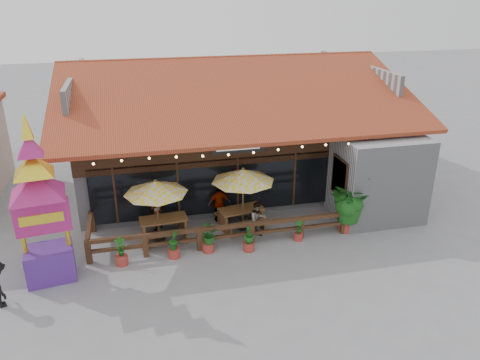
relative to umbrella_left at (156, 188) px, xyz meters
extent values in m
plane|color=gray|center=(3.94, -0.57, -2.25)|extent=(100.00, 100.00, 0.00)
cube|color=#A3A3A8|center=(3.94, 6.43, -0.25)|extent=(14.00, 10.00, 4.00)
cube|color=#3D2113|center=(2.44, 1.35, 0.95)|extent=(11.00, 0.16, 1.60)
cube|color=black|center=(2.44, 1.33, -0.75)|extent=(10.00, 0.12, 2.40)
cube|color=#EBB169|center=(2.44, 1.53, -0.75)|extent=(9.80, 0.05, 2.20)
cube|color=#A3A3A8|center=(9.19, 0.08, -0.45)|extent=(3.50, 2.70, 3.60)
cube|color=red|center=(7.38, -0.07, -0.25)|extent=(0.06, 1.20, 1.50)
cube|color=#3D2113|center=(7.37, -0.07, -0.25)|extent=(0.04, 1.34, 1.64)
cube|color=#AC3E27|center=(3.94, 2.93, 2.65)|extent=(15.50, 7.05, 2.37)
cube|color=#AC3E27|center=(3.94, 9.93, 2.65)|extent=(15.50, 7.05, 2.37)
cube|color=#AC3E27|center=(3.94, 6.43, 3.77)|extent=(15.50, 0.30, 0.12)
cube|color=#A3A3A8|center=(-3.06, 6.43, 2.45)|extent=(0.20, 9.00, 1.80)
cube|color=#A3A3A8|center=(10.94, 6.43, 2.45)|extent=(0.20, 9.00, 1.80)
cube|color=black|center=(3.44, 1.23, 0.95)|extent=(2.20, 0.10, 0.55)
cube|color=silver|center=(3.44, 1.17, 0.95)|extent=(1.80, 0.02, 0.25)
cube|color=#3D2113|center=(-1.56, 1.29, -0.75)|extent=(0.08, 0.08, 2.40)
cube|color=#3D2113|center=(0.94, 1.29, -0.75)|extent=(0.08, 0.08, 2.40)
cube|color=#3D2113|center=(3.44, 1.29, -0.75)|extent=(0.08, 0.08, 2.40)
cube|color=#3D2113|center=(5.94, 1.29, -0.75)|extent=(0.08, 0.08, 2.40)
sphere|color=#EBC281|center=(-2.06, -0.49, 1.30)|extent=(0.09, 0.09, 0.09)
sphere|color=#EBC281|center=(-1.11, -0.49, 1.34)|extent=(0.09, 0.09, 0.09)
sphere|color=#EBC281|center=(-0.16, -0.49, 1.35)|extent=(0.09, 0.09, 0.09)
sphere|color=#EBC281|center=(0.79, -0.49, 1.32)|extent=(0.09, 0.09, 0.09)
sphere|color=#EBC281|center=(1.74, -0.49, 1.28)|extent=(0.09, 0.09, 0.09)
sphere|color=#EBC281|center=(2.69, -0.49, 1.25)|extent=(0.09, 0.09, 0.09)
sphere|color=#EBC281|center=(3.64, -0.49, 1.26)|extent=(0.09, 0.09, 0.09)
sphere|color=#EBC281|center=(4.59, -0.49, 1.30)|extent=(0.09, 0.09, 0.09)
sphere|color=#EBC281|center=(5.54, -0.49, 1.34)|extent=(0.09, 0.09, 0.09)
sphere|color=#EBC281|center=(6.49, -0.49, 1.35)|extent=(0.09, 0.09, 0.09)
sphere|color=#EBC281|center=(7.44, -0.49, 1.32)|extent=(0.09, 0.09, 0.09)
cube|color=#4E311C|center=(-2.56, -1.07, -1.80)|extent=(0.20, 0.20, 0.90)
cube|color=#4E311C|center=(-0.56, -1.07, -1.80)|extent=(0.20, 0.20, 0.90)
cube|color=#4E311C|center=(1.44, -1.07, -1.80)|extent=(0.20, 0.20, 0.90)
cube|color=#4E311C|center=(3.44, -1.07, -1.80)|extent=(0.20, 0.20, 0.90)
cube|color=#4E311C|center=(5.44, -1.07, -1.80)|extent=(0.20, 0.20, 0.90)
cube|color=#4E311C|center=(7.24, -1.07, -1.80)|extent=(0.20, 0.20, 0.90)
cube|color=#4E311C|center=(2.34, -1.07, -1.40)|extent=(9.80, 0.16, 0.14)
cube|color=#4E311C|center=(2.34, -1.07, -1.80)|extent=(9.80, 0.12, 0.12)
cube|color=#4E311C|center=(-2.56, 0.18, -1.40)|extent=(0.16, 2.50, 0.14)
cube|color=#4E311C|center=(-2.56, 1.33, -1.80)|extent=(0.20, 0.20, 0.90)
cylinder|color=brown|center=(0.00, 0.00, -1.04)|extent=(0.06, 0.06, 2.42)
cone|color=yellow|center=(0.00, 0.00, 0.01)|extent=(2.48, 2.48, 0.47)
sphere|color=brown|center=(0.00, 0.00, 0.28)|extent=(0.11, 0.11, 0.11)
cylinder|color=black|center=(0.00, 0.00, -2.22)|extent=(0.46, 0.46, 0.06)
cylinder|color=brown|center=(3.40, 0.19, -0.99)|extent=(0.07, 0.07, 2.52)
cone|color=yellow|center=(3.40, 0.19, 0.11)|extent=(2.52, 2.52, 0.49)
sphere|color=brown|center=(3.40, 0.19, 0.38)|extent=(0.11, 0.11, 0.11)
cylinder|color=black|center=(3.40, 0.19, -2.22)|extent=(0.48, 0.48, 0.07)
cube|color=brown|center=(0.21, 0.13, -1.41)|extent=(1.88, 0.99, 0.07)
cube|color=brown|center=(-0.58, 0.07, -1.83)|extent=(0.15, 0.80, 0.84)
cube|color=brown|center=(1.00, 0.19, -1.83)|extent=(0.15, 0.80, 0.84)
cube|color=brown|center=(0.26, -0.49, -1.75)|extent=(1.84, 0.45, 0.06)
cube|color=brown|center=(0.16, 0.75, -1.75)|extent=(1.84, 0.45, 0.06)
cube|color=brown|center=(3.35, 0.31, -1.42)|extent=(1.91, 1.14, 0.07)
cube|color=brown|center=(2.58, 0.17, -1.84)|extent=(0.23, 0.79, 0.83)
cube|color=brown|center=(4.12, 0.45, -1.84)|extent=(0.23, 0.79, 0.83)
cube|color=brown|center=(3.46, -0.30, -1.76)|extent=(1.82, 0.62, 0.06)
cube|color=brown|center=(3.24, 0.91, -1.76)|extent=(1.82, 0.62, 0.06)
cube|color=#4F2588|center=(-3.73, -1.75, -1.67)|extent=(1.68, 1.36, 1.15)
cube|color=#A81F6A|center=(-3.73, -1.75, 0.06)|extent=(1.75, 0.48, 1.15)
cube|color=yellow|center=(-3.73, -1.88, 0.06)|extent=(1.34, 0.21, 0.34)
cylinder|color=yellow|center=(-4.40, -1.75, -0.13)|extent=(0.15, 0.15, 1.92)
cylinder|color=yellow|center=(-3.06, -1.75, -0.13)|extent=(0.15, 0.15, 1.92)
pyramid|color=#A81F6A|center=(-3.73, -1.75, 1.60)|extent=(2.61, 2.61, 0.77)
pyramid|color=yellow|center=(-3.73, -1.75, 2.23)|extent=(1.85, 1.85, 0.67)
pyramid|color=#A81F6A|center=(-3.73, -1.75, 2.85)|extent=(1.19, 1.19, 0.67)
pyramid|color=yellow|center=(-3.73, -1.75, 3.57)|extent=(0.54, 0.54, 0.87)
cylinder|color=#9C332A|center=(7.44, -0.91, -2.02)|extent=(0.64, 0.64, 0.47)
imported|color=#1B5F1B|center=(7.44, -0.91, -0.83)|extent=(1.99, 2.13, 1.91)
sphere|color=#1B5F1B|center=(7.60, -1.02, -1.19)|extent=(0.64, 0.64, 0.64)
sphere|color=#1B5F1B|center=(7.31, -0.77, -0.98)|extent=(0.55, 0.55, 0.55)
imported|color=#3D2113|center=(0.01, 0.90, -1.45)|extent=(0.69, 0.67, 1.60)
imported|color=#3D2113|center=(3.80, -0.60, -1.50)|extent=(0.85, 0.74, 1.50)
imported|color=#3D2113|center=(2.60, 1.09, -1.45)|extent=(0.95, 0.41, 1.61)
cylinder|color=#9C332A|center=(-1.43, -1.44, -2.07)|extent=(0.45, 0.45, 0.36)
imported|color=#1B5F1B|center=(-1.43, -1.44, -1.52)|extent=(0.44, 0.35, 0.74)
cylinder|color=#9C332A|center=(0.44, -1.37, -2.07)|extent=(0.45, 0.45, 0.36)
imported|color=#1B5F1B|center=(0.44, -1.37, -1.53)|extent=(0.48, 0.51, 0.74)
cylinder|color=#9C332A|center=(1.72, -1.27, -2.08)|extent=(0.43, 0.43, 0.35)
imported|color=#1B5F1B|center=(1.72, -1.27, -1.54)|extent=(0.84, 0.82, 0.72)
cylinder|color=#9C332A|center=(3.22, -1.54, -2.08)|extent=(0.43, 0.43, 0.34)
imported|color=#1B5F1B|center=(3.22, -1.54, -1.56)|extent=(0.55, 0.55, 0.70)
cylinder|color=#9C332A|center=(5.30, -1.22, -2.11)|extent=(0.36, 0.36, 0.29)
imported|color=#1B5F1B|center=(5.30, -1.22, -1.67)|extent=(0.38, 0.36, 0.59)
camera|label=1|loc=(-0.56, -16.30, 6.96)|focal=35.00mm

